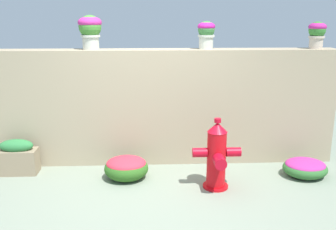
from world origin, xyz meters
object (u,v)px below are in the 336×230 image
at_px(potted_plant_2, 206,32).
at_px(fire_hydrant, 217,157).
at_px(flower_bush_right, 126,167).
at_px(planter_box, 17,157).
at_px(potted_plant_1, 90,28).
at_px(flower_bush_left, 305,167).
at_px(potted_plant_3, 317,32).

height_order(potted_plant_2, fire_hydrant, potted_plant_2).
bearing_deg(flower_bush_right, planter_box, 170.69).
relative_size(potted_plant_1, potted_plant_2, 1.21).
distance_m(flower_bush_left, flower_bush_right, 2.44).
relative_size(potted_plant_3, flower_bush_left, 0.64).
bearing_deg(planter_box, flower_bush_left, -4.01).
height_order(potted_plant_1, planter_box, potted_plant_1).
relative_size(potted_plant_1, fire_hydrant, 0.51).
bearing_deg(planter_box, potted_plant_1, 21.95).
bearing_deg(potted_plant_1, flower_bush_right, -53.53).
xyz_separation_m(fire_hydrant, flower_bush_left, (1.28, 0.31, -0.29)).
xyz_separation_m(flower_bush_left, planter_box, (-3.95, 0.28, 0.11)).
xyz_separation_m(potted_plant_3, fire_hydrant, (-1.56, -0.98, -1.48)).
bearing_deg(flower_bush_right, flower_bush_left, -0.67).
xyz_separation_m(potted_plant_3, planter_box, (-4.23, -0.40, -1.67)).
height_order(potted_plant_1, flower_bush_left, potted_plant_1).
relative_size(potted_plant_2, potted_plant_3, 1.02).
bearing_deg(planter_box, flower_bush_right, -9.31).
distance_m(potted_plant_3, planter_box, 4.57).
height_order(fire_hydrant, flower_bush_left, fire_hydrant).
xyz_separation_m(flower_bush_left, flower_bush_right, (-2.44, 0.03, 0.04)).
xyz_separation_m(potted_plant_3, flower_bush_right, (-2.72, -0.65, -1.74)).
height_order(potted_plant_1, flower_bush_right, potted_plant_1).
bearing_deg(potted_plant_2, fire_hydrant, -88.42).
bearing_deg(potted_plant_1, flower_bush_left, -13.27).
bearing_deg(potted_plant_1, potted_plant_2, -0.37).
bearing_deg(potted_plant_3, potted_plant_1, 179.79).
bearing_deg(planter_box, fire_hydrant, -12.29).
bearing_deg(fire_hydrant, flower_bush_right, 163.92).
distance_m(potted_plant_1, flower_bush_right, 1.98).
height_order(potted_plant_2, flower_bush_left, potted_plant_2).
relative_size(potted_plant_1, potted_plant_3, 1.23).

